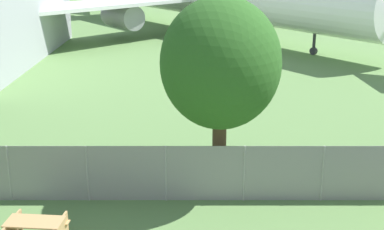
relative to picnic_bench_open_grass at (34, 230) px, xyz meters
name	(u,v)px	position (x,y,z in m)	size (l,w,h in m)	color
perimeter_fence	(243,173)	(6.05, 2.79, 0.49)	(56.07, 0.07, 1.91)	gray
picnic_bench_open_grass	(34,230)	(0.00, 0.00, 0.00)	(1.69, 1.54, 0.76)	tan
tree_left_of_cabin	(219,64)	(5.26, 3.45, 3.96)	(3.87, 3.87, 6.59)	#4C3823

